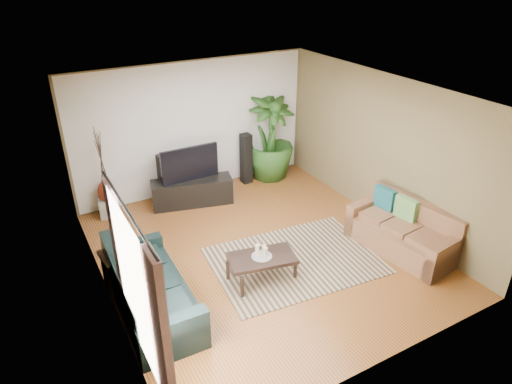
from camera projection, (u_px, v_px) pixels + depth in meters
floor at (262, 252)px, 7.69m from camera, size 5.50×5.50×0.00m
ceiling at (263, 94)px, 6.45m from camera, size 5.50×5.50×0.00m
wall_back at (194, 128)px, 9.20m from camera, size 5.00×0.00×5.00m
wall_front at (389, 277)px, 4.94m from camera, size 5.00×0.00×5.00m
wall_left at (98, 221)px, 5.98m from camera, size 0.00×5.50×5.50m
wall_right at (383, 150)px, 8.15m from camera, size 0.00×5.50×5.50m
backwall_panel at (195, 128)px, 9.19m from camera, size 4.90×0.00×4.90m
window_pane at (132, 285)px, 4.73m from camera, size 0.00×1.80×1.80m
curtain_near at (163, 349)px, 4.29m from camera, size 0.08×0.35×2.20m
curtain_far at (122, 265)px, 5.45m from camera, size 0.08×0.35×2.20m
curtain_rod at (126, 209)px, 4.34m from camera, size 0.03×1.90×0.03m
sofa_left at (151, 286)px, 6.24m from camera, size 0.93×2.08×0.85m
sofa_right at (402, 228)px, 7.55m from camera, size 1.03×1.89×0.85m
area_rug at (295, 260)px, 7.47m from camera, size 2.82×2.12×0.01m
coffee_table at (262, 268)px, 6.97m from camera, size 1.10×0.75×0.41m
candle_tray at (262, 256)px, 6.87m from camera, size 0.31×0.31×0.01m
candle_tall at (257, 250)px, 6.82m from camera, size 0.06×0.06×0.20m
candle_mid at (266, 252)px, 6.82m from camera, size 0.06×0.06×0.16m
candle_short at (264, 249)px, 6.91m from camera, size 0.06×0.06×0.13m
tv_stand at (192, 192)px, 9.08m from camera, size 1.64×0.84×0.53m
television at (190, 164)px, 8.81m from camera, size 1.16×0.06×0.68m
speaker_left at (164, 179)px, 9.04m from camera, size 0.19×0.21×1.01m
speaker_right at (246, 159)px, 9.82m from camera, size 0.20×0.23×1.11m
potted_plant at (270, 137)px, 9.91m from camera, size 1.15×1.15×1.87m
plant_pot at (269, 171)px, 10.27m from camera, size 0.34×0.34×0.27m
pedestal at (109, 207)px, 8.71m from camera, size 0.41×0.41×0.35m
vase at (106, 191)px, 8.55m from camera, size 0.32×0.32×0.45m
side_table at (121, 268)px, 6.83m from camera, size 0.56×0.56×0.55m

